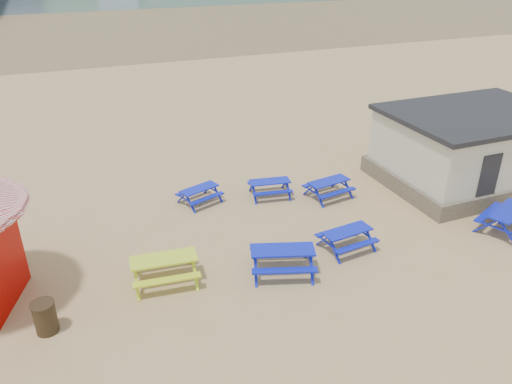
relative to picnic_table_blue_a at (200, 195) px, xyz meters
name	(u,v)px	position (x,y,z in m)	size (l,w,h in m)	color
ground	(254,238)	(1.02, -3.33, -0.33)	(400.00, 400.00, 0.00)	tan
wet_sand	(94,25)	(1.02, 51.67, -0.32)	(400.00, 400.00, 0.00)	brown
picnic_table_blue_a	(200,195)	(0.00, 0.00, 0.00)	(1.89, 1.71, 0.65)	#0F10AB
picnic_table_blue_b	(328,189)	(5.07, -1.49, 0.04)	(1.94, 1.66, 0.73)	#0F10AB
picnic_table_blue_c	(270,188)	(2.85, -0.52, 0.02)	(1.85, 1.59, 0.69)	#0F10AB
picnic_table_blue_d	(347,239)	(3.71, -5.16, 0.04)	(1.87, 1.57, 0.72)	#0F10AB
picnic_table_blue_e	(282,260)	(1.11, -5.56, 0.10)	(2.42, 2.18, 0.84)	#0F10AB
picnic_table_blue_f	(507,220)	(9.72, -6.29, 0.09)	(2.48, 2.27, 0.84)	#0F10AB
picnic_table_yellow	(165,269)	(-2.47, -4.65, 0.10)	(2.17, 1.82, 0.85)	#A2CF25
litter_bin	(45,317)	(-5.93, -5.68, 0.15)	(0.64, 0.64, 0.94)	#312715
amenity_block	(472,147)	(11.52, -2.33, 1.24)	(7.40, 5.40, 3.15)	#665B4C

